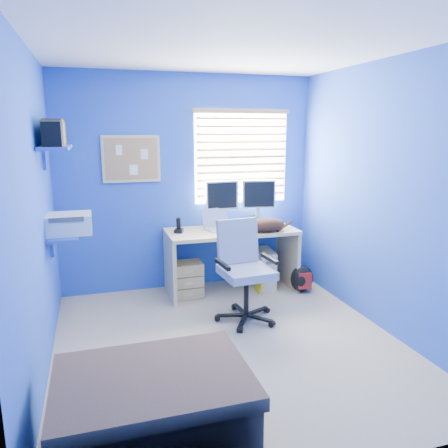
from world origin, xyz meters
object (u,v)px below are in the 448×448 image
object	(u,v)px
desk	(231,260)
laptop	(220,220)
cat	(267,225)
tower_pc	(264,268)
office_chair	(244,283)

from	to	relation	value
desk	laptop	bearing A→B (deg)	158.54
desk	cat	world-z (taller)	cat
laptop	tower_pc	world-z (taller)	laptop
desk	office_chair	world-z (taller)	office_chair
office_chair	desk	bearing A→B (deg)	81.68
desk	tower_pc	xyz separation A→B (m)	(0.44, 0.04, -0.14)
desk	office_chair	bearing A→B (deg)	-98.32
laptop	office_chair	xyz separation A→B (m)	(0.01, -0.83, -0.48)
tower_pc	office_chair	world-z (taller)	office_chair
cat	tower_pc	world-z (taller)	cat
laptop	tower_pc	size ratio (longest dim) A/B	0.73
office_chair	tower_pc	bearing A→B (deg)	56.25
desk	cat	size ratio (longest dim) A/B	3.44
desk	laptop	world-z (taller)	laptop
cat	office_chair	bearing A→B (deg)	-138.18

